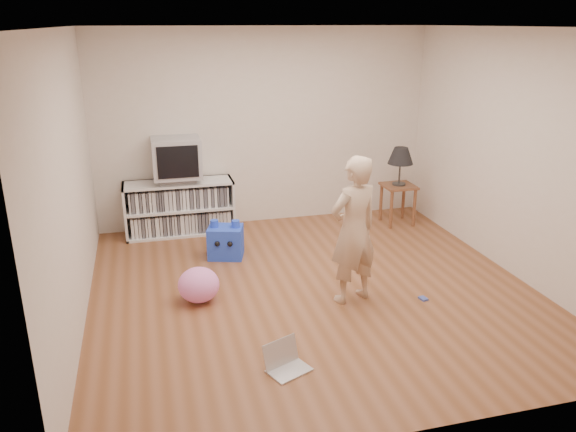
{
  "coord_description": "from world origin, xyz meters",
  "views": [
    {
      "loc": [
        -1.59,
        -5.06,
        2.65
      ],
      "look_at": [
        -0.16,
        0.4,
        0.69
      ],
      "focal_mm": 35.0,
      "sensor_mm": 36.0,
      "label": 1
    }
  ],
  "objects_px": {
    "crt_tv": "(176,157)",
    "plush_blue": "(226,241)",
    "laptop": "(285,362)",
    "table_lamp": "(401,157)",
    "dvd_deck": "(178,179)",
    "plush_pink": "(199,285)",
    "media_unit": "(180,207)",
    "side_table": "(398,194)",
    "person": "(354,230)"
  },
  "relations": [
    {
      "from": "dvd_deck",
      "to": "laptop",
      "type": "relative_size",
      "value": 1.12
    },
    {
      "from": "dvd_deck",
      "to": "crt_tv",
      "type": "relative_size",
      "value": 0.75
    },
    {
      "from": "dvd_deck",
      "to": "table_lamp",
      "type": "distance_m",
      "value": 2.95
    },
    {
      "from": "plush_blue",
      "to": "laptop",
      "type": "bearing_deg",
      "value": -70.59
    },
    {
      "from": "media_unit",
      "to": "dvd_deck",
      "type": "xyz_separation_m",
      "value": [
        0.0,
        -0.02,
        0.39
      ]
    },
    {
      "from": "side_table",
      "to": "plush_blue",
      "type": "xyz_separation_m",
      "value": [
        -2.47,
        -0.58,
        -0.22
      ]
    },
    {
      "from": "media_unit",
      "to": "side_table",
      "type": "xyz_separation_m",
      "value": [
        2.92,
        -0.39,
        0.07
      ]
    },
    {
      "from": "plush_blue",
      "to": "plush_pink",
      "type": "distance_m",
      "value": 1.12
    },
    {
      "from": "media_unit",
      "to": "laptop",
      "type": "bearing_deg",
      "value": -80.36
    },
    {
      "from": "table_lamp",
      "to": "laptop",
      "type": "distance_m",
      "value": 3.88
    },
    {
      "from": "media_unit",
      "to": "table_lamp",
      "type": "height_order",
      "value": "table_lamp"
    },
    {
      "from": "plush_pink",
      "to": "person",
      "type": "bearing_deg",
      "value": -13.35
    },
    {
      "from": "plush_blue",
      "to": "media_unit",
      "type": "bearing_deg",
      "value": 131.78
    },
    {
      "from": "plush_blue",
      "to": "plush_pink",
      "type": "relative_size",
      "value": 1.14
    },
    {
      "from": "media_unit",
      "to": "crt_tv",
      "type": "distance_m",
      "value": 0.67
    },
    {
      "from": "laptop",
      "to": "dvd_deck",
      "type": "bearing_deg",
      "value": 76.1
    },
    {
      "from": "table_lamp",
      "to": "crt_tv",
      "type": "bearing_deg",
      "value": 172.85
    },
    {
      "from": "laptop",
      "to": "table_lamp",
      "type": "bearing_deg",
      "value": 27.9
    },
    {
      "from": "media_unit",
      "to": "plush_pink",
      "type": "xyz_separation_m",
      "value": [
        0.03,
        -2.0,
        -0.18
      ]
    },
    {
      "from": "crt_tv",
      "to": "laptop",
      "type": "height_order",
      "value": "crt_tv"
    },
    {
      "from": "plush_blue",
      "to": "plush_pink",
      "type": "bearing_deg",
      "value": -95.76
    },
    {
      "from": "plush_pink",
      "to": "media_unit",
      "type": "bearing_deg",
      "value": 90.75
    },
    {
      "from": "person",
      "to": "side_table",
      "type": "bearing_deg",
      "value": -143.0
    },
    {
      "from": "crt_tv",
      "to": "table_lamp",
      "type": "relative_size",
      "value": 1.17
    },
    {
      "from": "laptop",
      "to": "plush_pink",
      "type": "height_order",
      "value": "plush_pink"
    },
    {
      "from": "side_table",
      "to": "person",
      "type": "bearing_deg",
      "value": -125.71
    },
    {
      "from": "person",
      "to": "plush_blue",
      "type": "height_order",
      "value": "person"
    },
    {
      "from": "laptop",
      "to": "plush_pink",
      "type": "xyz_separation_m",
      "value": [
        -0.54,
        1.34,
        0.11
      ]
    },
    {
      "from": "person",
      "to": "laptop",
      "type": "relative_size",
      "value": 3.67
    },
    {
      "from": "dvd_deck",
      "to": "person",
      "type": "relative_size",
      "value": 0.3
    },
    {
      "from": "plush_blue",
      "to": "dvd_deck",
      "type": "bearing_deg",
      "value": 132.14
    },
    {
      "from": "media_unit",
      "to": "table_lamp",
      "type": "distance_m",
      "value": 3.01
    },
    {
      "from": "person",
      "to": "laptop",
      "type": "xyz_separation_m",
      "value": [
        -0.94,
        -0.99,
        -0.68
      ]
    },
    {
      "from": "side_table",
      "to": "plush_pink",
      "type": "height_order",
      "value": "side_table"
    },
    {
      "from": "side_table",
      "to": "table_lamp",
      "type": "distance_m",
      "value": 0.53
    },
    {
      "from": "media_unit",
      "to": "plush_pink",
      "type": "relative_size",
      "value": 3.4
    },
    {
      "from": "side_table",
      "to": "plush_blue",
      "type": "relative_size",
      "value": 1.17
    },
    {
      "from": "table_lamp",
      "to": "side_table",
      "type": "bearing_deg",
      "value": 0.0
    },
    {
      "from": "crt_tv",
      "to": "plush_pink",
      "type": "xyz_separation_m",
      "value": [
        0.03,
        -1.98,
        -0.85
      ]
    },
    {
      "from": "dvd_deck",
      "to": "person",
      "type": "xyz_separation_m",
      "value": [
        1.51,
        -2.34,
        0.01
      ]
    },
    {
      "from": "crt_tv",
      "to": "plush_blue",
      "type": "height_order",
      "value": "crt_tv"
    },
    {
      "from": "crt_tv",
      "to": "laptop",
      "type": "distance_m",
      "value": 3.51
    },
    {
      "from": "table_lamp",
      "to": "dvd_deck",
      "type": "bearing_deg",
      "value": 172.78
    },
    {
      "from": "crt_tv",
      "to": "person",
      "type": "bearing_deg",
      "value": -57.18
    },
    {
      "from": "plush_pink",
      "to": "crt_tv",
      "type": "bearing_deg",
      "value": 90.76
    },
    {
      "from": "dvd_deck",
      "to": "plush_pink",
      "type": "relative_size",
      "value": 1.09
    },
    {
      "from": "person",
      "to": "plush_pink",
      "type": "bearing_deg",
      "value": -30.64
    },
    {
      "from": "crt_tv",
      "to": "person",
      "type": "distance_m",
      "value": 2.79
    },
    {
      "from": "dvd_deck",
      "to": "laptop",
      "type": "height_order",
      "value": "dvd_deck"
    },
    {
      "from": "side_table",
      "to": "table_lamp",
      "type": "relative_size",
      "value": 1.07
    }
  ]
}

